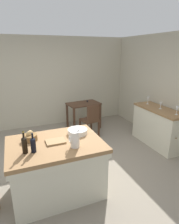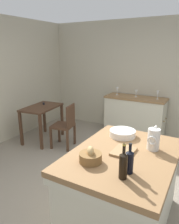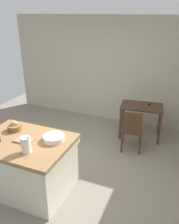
# 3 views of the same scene
# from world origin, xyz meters

# --- Properties ---
(ground_plane) EXTENTS (6.76, 6.76, 0.00)m
(ground_plane) POSITION_xyz_m (0.00, 0.00, 0.00)
(ground_plane) COLOR gray
(wall_right) EXTENTS (0.12, 5.20, 2.60)m
(wall_right) POSITION_xyz_m (2.60, 0.00, 1.30)
(wall_right) COLOR #B2AA93
(wall_right) RESTS_ON ground
(island_table) EXTENTS (1.41, 1.04, 0.87)m
(island_table) POSITION_xyz_m (-0.36, -0.50, 0.47)
(island_table) COLOR olive
(island_table) RESTS_ON ground
(side_cabinet) EXTENTS (0.52, 1.37, 0.91)m
(side_cabinet) POSITION_xyz_m (2.26, 0.22, 0.45)
(side_cabinet) COLOR olive
(side_cabinet) RESTS_ON ground
(writing_desk) EXTENTS (0.96, 0.66, 0.81)m
(writing_desk) POSITION_xyz_m (0.98, 1.87, 0.64)
(writing_desk) COLOR #472D1E
(writing_desk) RESTS_ON ground
(wooden_chair) EXTENTS (0.47, 0.47, 0.90)m
(wooden_chair) POSITION_xyz_m (0.93, 1.22, 0.49)
(wooden_chair) COLOR #472D1E
(wooden_chair) RESTS_ON ground
(pitcher) EXTENTS (0.17, 0.13, 0.28)m
(pitcher) POSITION_xyz_m (-0.13, -0.74, 0.99)
(pitcher) COLOR silver
(pitcher) RESTS_ON island_table
(wash_bowl) EXTENTS (0.32, 0.32, 0.08)m
(wash_bowl) POSITION_xyz_m (0.06, -0.32, 0.91)
(wash_bowl) COLOR silver
(wash_bowl) RESTS_ON island_table
(bread_basket) EXTENTS (0.22, 0.22, 0.16)m
(bread_basket) POSITION_xyz_m (-0.70, -0.28, 0.93)
(bread_basket) COLOR brown
(bread_basket) RESTS_ON island_table
(cutting_board) EXTENTS (0.29, 0.22, 0.02)m
(cutting_board) POSITION_xyz_m (-0.35, -0.49, 0.88)
(cutting_board) COLOR #99754C
(cutting_board) RESTS_ON island_table
(wine_bottle_dark) EXTENTS (0.07, 0.07, 0.28)m
(wine_bottle_dark) POSITION_xyz_m (-0.69, -0.67, 0.99)
(wine_bottle_dark) COLOR black
(wine_bottle_dark) RESTS_ON island_table
(wine_bottle_amber) EXTENTS (0.07, 0.07, 0.32)m
(wine_bottle_amber) POSITION_xyz_m (-0.80, -0.66, 1.00)
(wine_bottle_amber) COLOR black
(wine_bottle_amber) RESTS_ON island_table
(wine_glass_far_left) EXTENTS (0.07, 0.07, 0.18)m
(wine_glass_far_left) POSITION_xyz_m (2.28, -0.25, 1.03)
(wine_glass_far_left) COLOR white
(wine_glass_far_left) RESTS_ON side_cabinet
(wine_glass_left) EXTENTS (0.07, 0.07, 0.16)m
(wine_glass_left) POSITION_xyz_m (2.27, 0.22, 1.02)
(wine_glass_left) COLOR white
(wine_glass_left) RESTS_ON side_cabinet
(wine_glass_middle) EXTENTS (0.07, 0.07, 0.18)m
(wine_glass_middle) POSITION_xyz_m (2.27, 0.68, 1.03)
(wine_glass_middle) COLOR white
(wine_glass_middle) RESTS_ON side_cabinet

